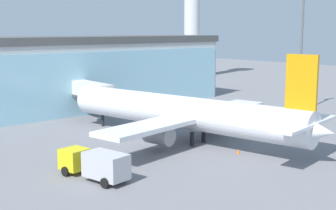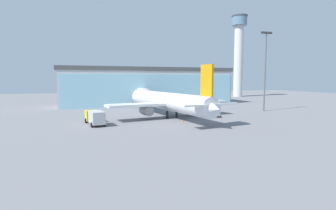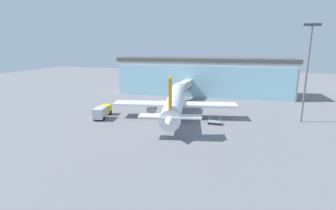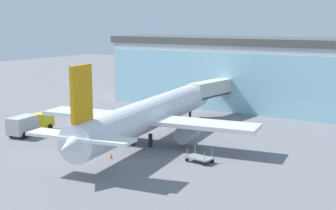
% 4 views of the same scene
% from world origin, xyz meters
% --- Properties ---
extents(ground, '(240.00, 240.00, 0.00)m').
position_xyz_m(ground, '(0.00, 0.00, 0.00)').
color(ground, slate).
extents(terminal_building, '(56.80, 16.05, 12.13)m').
position_xyz_m(terminal_building, '(0.01, 37.95, 6.07)').
color(terminal_building, '#B5B5B5').
rests_on(terminal_building, ground).
extents(jet_bridge, '(2.86, 11.92, 5.63)m').
position_xyz_m(jet_bridge, '(-4.03, 28.09, 4.26)').
color(jet_bridge, beige).
rests_on(jet_bridge, ground).
extents(control_tower, '(7.35, 7.35, 37.94)m').
position_xyz_m(control_tower, '(49.64, 63.62, 21.90)').
color(control_tower, silver).
rests_on(control_tower, ground).
extents(apron_light_mast, '(3.20, 0.40, 20.43)m').
position_xyz_m(apron_light_mast, '(24.98, 11.23, 11.99)').
color(apron_light_mast, '#59595E').
rests_on(apron_light_mast, ground).
extents(airplane, '(28.06, 36.62, 10.87)m').
position_xyz_m(airplane, '(-2.40, 8.34, 3.47)').
color(airplane, silver).
rests_on(airplane, ground).
extents(catering_truck, '(3.65, 7.59, 2.65)m').
position_xyz_m(catering_truck, '(-18.05, 2.60, 1.47)').
color(catering_truck, yellow).
rests_on(catering_truck, ground).
extents(baggage_cart, '(2.92, 1.82, 1.50)m').
position_xyz_m(baggage_cart, '(7.17, 4.55, 0.50)').
color(baggage_cart, gray).
rests_on(baggage_cart, ground).
extents(safety_cone_nose, '(0.36, 0.36, 0.55)m').
position_xyz_m(safety_cone_nose, '(-1.66, 0.32, 0.28)').
color(safety_cone_nose, orange).
rests_on(safety_cone_nose, ground).
extents(safety_cone_wingtip, '(0.36, 0.36, 0.55)m').
position_xyz_m(safety_cone_wingtip, '(-17.92, 5.70, 0.28)').
color(safety_cone_wingtip, orange).
rests_on(safety_cone_wingtip, ground).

